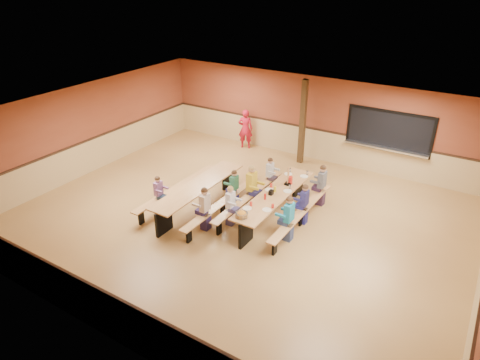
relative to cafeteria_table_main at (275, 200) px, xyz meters
The scene contains 23 objects.
ground 1.09m from the cafeteria_table_main, 143.32° to the right, with size 12.00×12.00×0.00m, color olive.
room_envelope 0.97m from the cafeteria_table_main, 143.32° to the right, with size 12.04×10.04×3.02m.
kitchen_pass_through 4.85m from the cafeteria_table_main, 67.32° to the left, with size 2.78×0.28×1.38m.
structural_post 4.07m from the cafeteria_table_main, 104.15° to the left, with size 0.18×0.18×3.00m, color #322110.
cafeteria_table_main is the anchor object (origin of this frame).
cafeteria_table_second 2.21m from the cafeteria_table_main, 161.48° to the right, with size 1.91×3.70×0.74m.
seated_child_white_left 1.29m from the cafeteria_table_main, 129.86° to the right, with size 0.35×0.28×1.16m, color silver, non-canonical shape.
seated_adult_yellow 0.85m from the cafeteria_table_main, behind, with size 0.42×0.35×1.32m, color gold, non-canonical shape.
seated_child_grey_left 1.49m from the cafeteria_table_main, 123.72° to the left, with size 0.34×0.28×1.14m, color #BEBEBE, non-canonical shape.
seated_child_teal_right 1.17m from the cafeteria_table_main, 44.74° to the right, with size 0.39×0.32×1.25m, color teal, non-canonical shape.
seated_child_navy_right 0.84m from the cafeteria_table_main, ahead, with size 0.35×0.28×1.16m, color navy, non-canonical shape.
seated_child_char_right 1.59m from the cafeteria_table_main, 58.64° to the left, with size 0.39×0.32×1.25m, color #53555D, non-canonical shape.
seated_child_purple_sec 3.28m from the cafeteria_table_main, 153.03° to the right, with size 0.32×0.26×1.11m, color #86568F, non-canonical shape.
seated_child_green_sec 1.28m from the cafeteria_table_main, behind, with size 0.34×0.28×1.15m, color #29684B, non-canonical shape.
seated_child_tan_sec 1.99m from the cafeteria_table_main, 129.84° to the right, with size 0.38×0.31×1.23m, color beige, non-canonical shape.
standing_woman 5.22m from the cafeteria_table_main, 130.27° to the left, with size 0.56×0.37×1.53m, color #AA1326.
punch_pitcher 0.82m from the cafeteria_table_main, 84.02° to the left, with size 0.16×0.16×0.22m, color red.
chip_bowl 1.57m from the cafeteria_table_main, 95.17° to the right, with size 0.32×0.32×0.15m, color orange, non-canonical shape.
napkin_dispenser 0.31m from the cafeteria_table_main, 123.38° to the right, with size 0.10×0.14×0.13m, color black.
condiment_mustard 0.31m from the cafeteria_table_main, 118.70° to the left, with size 0.06×0.06×0.17m, color yellow.
condiment_ketchup 0.53m from the cafeteria_table_main, 100.29° to the right, with size 0.06×0.06×0.17m, color #B2140F.
table_paddle 0.76m from the cafeteria_table_main, 84.94° to the left, with size 0.16×0.16×0.56m.
place_settings 0.27m from the cafeteria_table_main, 135.00° to the right, with size 0.65×3.30×0.11m, color beige, non-canonical shape.
Camera 1 is at (5.42, -8.73, 6.37)m, focal length 32.00 mm.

